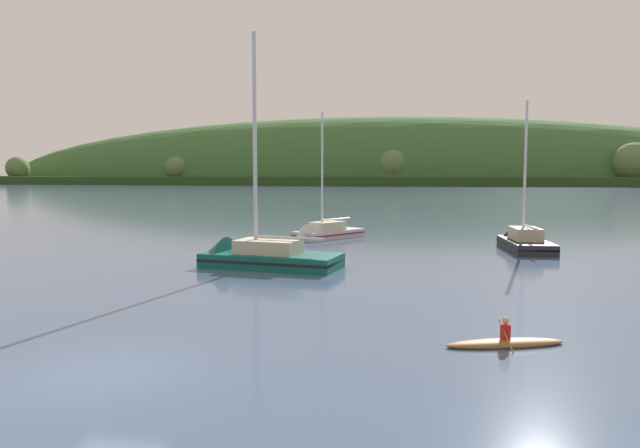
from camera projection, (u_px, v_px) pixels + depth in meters
The scene contains 6 objects.
ground at pixel (106, 373), 15.76m from camera, with size 1400.00×1400.00×0.00m, color #425675.
far_shoreline_hill at pixel (370, 184), 275.57m from camera, with size 476.45×95.03×62.11m.
sailboat_near_mooring at pixel (321, 236), 47.48m from camera, with size 6.00×7.13×11.19m.
sailboat_midwater_white at pixel (254, 262), 33.62m from camera, with size 9.08×4.59×14.56m.
sailboat_far_left at pixel (523, 246), 41.15m from camera, with size 3.06×7.42×11.43m.
canoe_with_paddler at pixel (505, 343), 18.22m from camera, with size 3.84×1.86×1.02m.
Camera 1 is at (8.16, -14.22, 5.34)m, focal length 33.13 mm.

